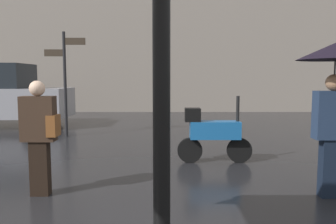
% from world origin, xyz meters
% --- Properties ---
extents(pedestrian_with_umbrella, '(0.96, 0.96, 2.00)m').
position_xyz_m(pedestrian_with_umbrella, '(2.36, 1.70, 1.57)').
color(pedestrian_with_umbrella, black).
rests_on(pedestrian_with_umbrella, ground).
extents(pedestrian_with_bag, '(0.47, 0.24, 1.53)m').
position_xyz_m(pedestrian_with_bag, '(-1.44, 1.78, 0.87)').
color(pedestrian_with_bag, black).
rests_on(pedestrian_with_bag, ground).
extents(parked_scooter, '(1.37, 0.32, 1.23)m').
position_xyz_m(parked_scooter, '(1.06, 3.50, 0.55)').
color(parked_scooter, black).
rests_on(parked_scooter, ground).
extents(street_signpost, '(1.08, 0.08, 2.76)m').
position_xyz_m(street_signpost, '(-2.48, 6.35, 1.68)').
color(street_signpost, black).
rests_on(street_signpost, ground).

